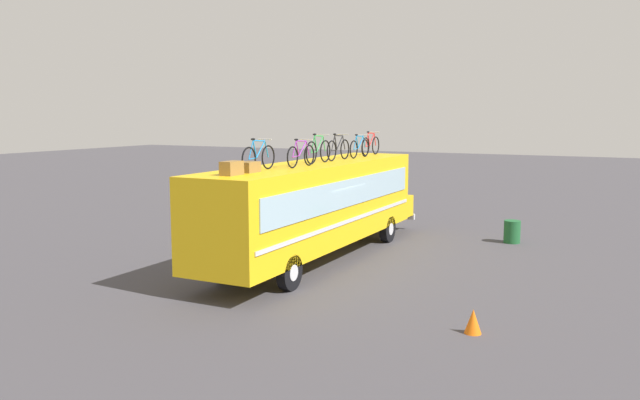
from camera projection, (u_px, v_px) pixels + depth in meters
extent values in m
plane|color=#423F44|center=(315.00, 260.00, 21.26)|extent=(120.00, 120.00, 0.00)
cube|color=yellow|center=(315.00, 203.00, 21.00)|extent=(11.56, 2.37, 2.59)
cube|color=yellow|center=(384.00, 205.00, 26.68)|extent=(1.00, 2.18, 0.84)
cube|color=#99B7C6|center=(349.00, 193.00, 20.41)|extent=(10.64, 0.04, 0.87)
cube|color=#99B7C6|center=(283.00, 189.00, 21.48)|extent=(10.64, 0.04, 0.87)
cube|color=silver|center=(349.00, 221.00, 20.53)|extent=(11.10, 0.03, 0.12)
cube|color=silver|center=(284.00, 216.00, 21.61)|extent=(11.10, 0.03, 0.12)
cube|color=silver|center=(389.00, 215.00, 27.24)|extent=(0.16, 2.25, 0.24)
cylinder|color=black|center=(388.00, 229.00, 24.20)|extent=(1.00, 0.28, 1.00)
cylinder|color=silver|center=(388.00, 229.00, 24.20)|extent=(0.45, 0.30, 0.45)
cylinder|color=black|center=(338.00, 225.00, 25.13)|extent=(1.00, 0.28, 1.00)
cylinder|color=silver|center=(338.00, 225.00, 25.13)|extent=(0.45, 0.30, 0.45)
cylinder|color=black|center=(289.00, 272.00, 17.55)|extent=(1.00, 0.28, 1.00)
cylinder|color=silver|center=(289.00, 272.00, 17.55)|extent=(0.45, 0.30, 0.45)
cylinder|color=black|center=(226.00, 264.00, 18.48)|extent=(1.00, 0.28, 1.00)
cylinder|color=silver|center=(226.00, 264.00, 18.48)|extent=(0.45, 0.30, 0.45)
cube|color=olive|center=(232.00, 168.00, 16.64)|extent=(0.63, 0.36, 0.37)
cube|color=olive|center=(249.00, 167.00, 17.44)|extent=(0.60, 0.41, 0.29)
torus|color=black|center=(249.00, 159.00, 17.55)|extent=(0.69, 0.04, 0.69)
torus|color=black|center=(268.00, 157.00, 18.45)|extent=(0.69, 0.04, 0.69)
cylinder|color=#197FDB|center=(255.00, 149.00, 17.79)|extent=(0.20, 0.04, 0.49)
cylinder|color=#197FDB|center=(261.00, 149.00, 18.06)|extent=(0.47, 0.04, 0.48)
cylinder|color=#197FDB|center=(259.00, 141.00, 17.96)|extent=(0.61, 0.04, 0.07)
cylinder|color=#197FDB|center=(253.00, 159.00, 17.72)|extent=(0.39, 0.03, 0.05)
cylinder|color=#197FDB|center=(251.00, 150.00, 17.62)|extent=(0.25, 0.03, 0.51)
cylinder|color=#197FDB|center=(267.00, 149.00, 18.34)|extent=(0.21, 0.03, 0.48)
cylinder|color=silver|center=(265.00, 139.00, 18.22)|extent=(0.03, 0.44, 0.03)
ellipsoid|color=black|center=(253.00, 139.00, 17.68)|extent=(0.20, 0.08, 0.06)
torus|color=black|center=(293.00, 157.00, 18.76)|extent=(0.65, 0.04, 0.65)
torus|color=black|center=(309.00, 155.00, 19.68)|extent=(0.65, 0.04, 0.65)
cylinder|color=purple|center=(298.00, 148.00, 19.01)|extent=(0.20, 0.04, 0.46)
cylinder|color=purple|center=(303.00, 148.00, 19.28)|extent=(0.48, 0.04, 0.44)
cylinder|color=purple|center=(301.00, 141.00, 19.18)|extent=(0.63, 0.04, 0.07)
cylinder|color=purple|center=(296.00, 157.00, 18.94)|extent=(0.40, 0.03, 0.05)
cylinder|color=purple|center=(294.00, 149.00, 18.83)|extent=(0.26, 0.03, 0.48)
cylinder|color=purple|center=(308.00, 148.00, 19.57)|extent=(0.22, 0.03, 0.45)
cylinder|color=silver|center=(306.00, 140.00, 19.45)|extent=(0.03, 0.44, 0.03)
ellipsoid|color=black|center=(296.00, 140.00, 18.90)|extent=(0.20, 0.08, 0.06)
torus|color=black|center=(311.00, 153.00, 20.21)|extent=(0.73, 0.04, 0.73)
torus|color=black|center=(325.00, 151.00, 21.08)|extent=(0.73, 0.04, 0.73)
cylinder|color=green|center=(316.00, 144.00, 20.43)|extent=(0.19, 0.04, 0.52)
cylinder|color=green|center=(320.00, 144.00, 20.70)|extent=(0.46, 0.04, 0.50)
cylinder|color=green|center=(319.00, 136.00, 20.59)|extent=(0.59, 0.04, 0.07)
cylinder|color=green|center=(314.00, 152.00, 20.37)|extent=(0.38, 0.03, 0.05)
cylinder|color=green|center=(313.00, 144.00, 20.27)|extent=(0.24, 0.03, 0.54)
cylinder|color=green|center=(324.00, 144.00, 20.97)|extent=(0.21, 0.03, 0.51)
cylinder|color=silver|center=(323.00, 135.00, 20.85)|extent=(0.03, 0.44, 0.03)
ellipsoid|color=black|center=(315.00, 134.00, 20.32)|extent=(0.20, 0.08, 0.06)
torus|color=black|center=(332.00, 151.00, 21.54)|extent=(0.70, 0.04, 0.70)
torus|color=black|center=(345.00, 149.00, 22.48)|extent=(0.70, 0.04, 0.70)
cylinder|color=black|center=(336.00, 143.00, 21.79)|extent=(0.20, 0.04, 0.50)
cylinder|color=black|center=(340.00, 143.00, 22.07)|extent=(0.49, 0.04, 0.48)
cylinder|color=black|center=(339.00, 136.00, 21.96)|extent=(0.64, 0.04, 0.07)
cylinder|color=black|center=(334.00, 150.00, 21.72)|extent=(0.41, 0.03, 0.05)
cylinder|color=black|center=(333.00, 143.00, 21.61)|extent=(0.26, 0.03, 0.52)
cylinder|color=black|center=(344.00, 143.00, 22.36)|extent=(0.22, 0.03, 0.49)
cylinder|color=silver|center=(343.00, 134.00, 22.24)|extent=(0.03, 0.44, 0.03)
ellipsoid|color=black|center=(335.00, 134.00, 21.67)|extent=(0.20, 0.08, 0.06)
torus|color=black|center=(354.00, 149.00, 22.85)|extent=(0.65, 0.04, 0.65)
torus|color=black|center=(365.00, 148.00, 23.77)|extent=(0.65, 0.04, 0.65)
cylinder|color=#197FDB|center=(357.00, 142.00, 23.09)|extent=(0.20, 0.04, 0.46)
cylinder|color=#197FDB|center=(361.00, 142.00, 23.37)|extent=(0.48, 0.04, 0.45)
cylinder|color=#197FDB|center=(360.00, 136.00, 23.27)|extent=(0.63, 0.04, 0.07)
cylinder|color=#197FDB|center=(356.00, 149.00, 23.02)|extent=(0.40, 0.03, 0.05)
cylinder|color=#197FDB|center=(355.00, 143.00, 22.92)|extent=(0.26, 0.03, 0.48)
cylinder|color=#197FDB|center=(364.00, 142.00, 23.66)|extent=(0.22, 0.03, 0.45)
cylinder|color=silver|center=(363.00, 135.00, 23.54)|extent=(0.03, 0.44, 0.03)
ellipsoid|color=black|center=(356.00, 135.00, 22.98)|extent=(0.20, 0.08, 0.06)
torus|color=black|center=(366.00, 147.00, 24.31)|extent=(0.70, 0.04, 0.70)
torus|color=black|center=(376.00, 145.00, 25.21)|extent=(0.70, 0.04, 0.70)
cylinder|color=red|center=(369.00, 139.00, 24.55)|extent=(0.20, 0.04, 0.50)
cylinder|color=red|center=(372.00, 139.00, 24.82)|extent=(0.47, 0.04, 0.48)
cylinder|color=red|center=(371.00, 133.00, 24.71)|extent=(0.61, 0.04, 0.07)
cylinder|color=red|center=(368.00, 146.00, 24.48)|extent=(0.39, 0.03, 0.05)
cylinder|color=red|center=(367.00, 140.00, 24.38)|extent=(0.25, 0.03, 0.52)
cylinder|color=red|center=(375.00, 139.00, 25.10)|extent=(0.21, 0.03, 0.49)
cylinder|color=silver|center=(374.00, 132.00, 24.98)|extent=(0.03, 0.44, 0.03)
ellipsoid|color=black|center=(368.00, 132.00, 24.44)|extent=(0.20, 0.08, 0.06)
cylinder|color=#1E592D|center=(512.00, 232.00, 24.05)|extent=(0.61, 0.61, 0.84)
cone|color=orange|center=(473.00, 321.00, 14.11)|extent=(0.38, 0.38, 0.55)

